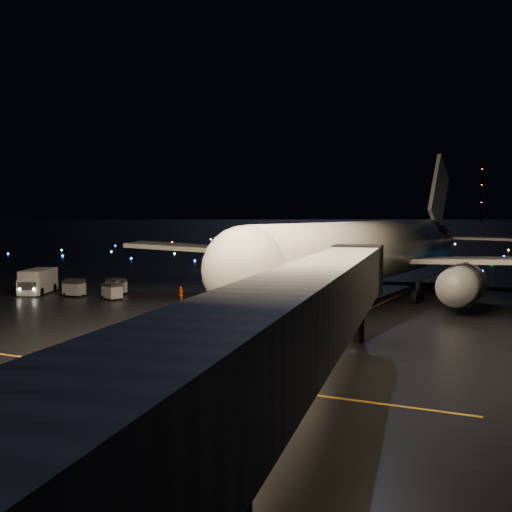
% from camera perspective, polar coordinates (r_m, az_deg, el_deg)
% --- Properties ---
extents(ground, '(2000.00, 2000.00, 0.00)m').
position_cam_1_polar(ground, '(339.65, 21.08, 2.04)').
color(ground, black).
rests_on(ground, ground).
extents(lane_centre, '(0.25, 80.00, 0.02)m').
position_cam_1_polar(lane_centre, '(56.39, 9.09, -5.13)').
color(lane_centre, gold).
rests_on(lane_centre, ground).
extents(jet_bridge, '(14.00, 58.00, 6.60)m').
position_cam_1_polar(jet_bridge, '(16.54, -1.57, -15.22)').
color(jet_bridge, '#A8A8A9').
rests_on(jet_bridge, ground).
extents(airliner, '(61.74, 59.01, 16.54)m').
position_cam_1_polar(airliner, '(66.78, 11.21, 3.34)').
color(airliner, silver).
rests_on(airliner, ground).
extents(pushback_tug, '(4.68, 3.26, 2.02)m').
position_cam_1_polar(pushback_tug, '(34.83, -1.75, -8.96)').
color(pushback_tug, silver).
rests_on(pushback_tug, ground).
extents(belt_loader, '(7.37, 2.25, 3.54)m').
position_cam_1_polar(belt_loader, '(49.32, 1.73, -4.29)').
color(belt_loader, silver).
rests_on(belt_loader, ground).
extents(service_truck, '(5.06, 7.63, 2.70)m').
position_cam_1_polar(service_truck, '(74.01, -18.77, -2.12)').
color(service_truck, silver).
rests_on(service_truck, ground).
extents(crew_c, '(0.99, 0.97, 1.67)m').
position_cam_1_polar(crew_c, '(62.50, -6.68, -3.47)').
color(crew_c, '#FF6200').
rests_on(crew_c, ground).
extents(safety_cone_0, '(0.59, 0.59, 0.52)m').
position_cam_1_polar(safety_cone_0, '(57.46, 2.58, -4.67)').
color(safety_cone_0, '#EB4B06').
rests_on(safety_cone_0, ground).
extents(safety_cone_1, '(0.48, 0.48, 0.48)m').
position_cam_1_polar(safety_cone_1, '(70.10, 2.08, -3.16)').
color(safety_cone_1, '#EB4B06').
rests_on(safety_cone_1, ground).
extents(safety_cone_2, '(0.43, 0.43, 0.48)m').
position_cam_1_polar(safety_cone_2, '(65.89, -0.88, -3.60)').
color(safety_cone_2, '#EB4B06').
rests_on(safety_cone_2, ground).
extents(safety_cone_3, '(0.61, 0.61, 0.53)m').
position_cam_1_polar(safety_cone_3, '(81.82, -3.61, -2.15)').
color(safety_cone_3, '#EB4B06').
rests_on(safety_cone_3, ground).
extents(radio_mast, '(1.80, 1.80, 64.00)m').
position_cam_1_polar(radio_mast, '(783.69, 19.42, 5.25)').
color(radio_mast, black).
rests_on(radio_mast, ground).
extents(taxiway_lights, '(164.00, 92.00, 0.36)m').
position_cam_1_polar(taxiway_lights, '(147.31, 14.81, 0.33)').
color(taxiway_lights, black).
rests_on(taxiway_lights, ground).
extents(baggage_cart_0, '(2.33, 1.98, 1.68)m').
position_cam_1_polar(baggage_cart_0, '(71.18, -12.33, -2.65)').
color(baggage_cart_0, gray).
rests_on(baggage_cart_0, ground).
extents(baggage_cart_1, '(2.29, 1.96, 1.64)m').
position_cam_1_polar(baggage_cart_1, '(66.62, -12.68, -3.10)').
color(baggage_cart_1, gray).
rests_on(baggage_cart_1, ground).
extents(baggage_cart_2, '(1.99, 1.55, 1.53)m').
position_cam_1_polar(baggage_cart_2, '(71.03, -12.22, -2.72)').
color(baggage_cart_2, gray).
rests_on(baggage_cart_2, ground).
extents(baggage_cart_3, '(2.12, 1.57, 1.71)m').
position_cam_1_polar(baggage_cart_3, '(70.02, -15.86, -2.80)').
color(baggage_cart_3, gray).
rests_on(baggage_cart_3, ground).
extents(baggage_cart_4, '(2.05, 1.54, 1.63)m').
position_cam_1_polar(baggage_cart_4, '(72.59, -15.83, -2.60)').
color(baggage_cart_4, gray).
rests_on(baggage_cart_4, ground).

